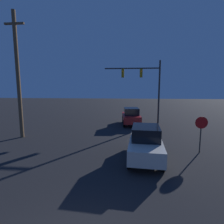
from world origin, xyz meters
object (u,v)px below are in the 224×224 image
utility_pole (18,75)px  stop_sign (201,128)px  car_far (131,116)px  traffic_signal_mast (145,82)px  car_near (146,143)px

utility_pole → stop_sign: bearing=-10.0°
car_far → utility_pole: utility_pole is taller
car_far → stop_sign: stop_sign is taller
traffic_signal_mast → stop_sign: traffic_signal_mast is taller
car_far → stop_sign: bearing=-67.1°
stop_sign → utility_pole: (-12.56, 2.21, 3.31)m
stop_sign → utility_pole: 13.18m
traffic_signal_mast → car_near: bearing=-94.7°
traffic_signal_mast → stop_sign: bearing=-74.1°
car_near → traffic_signal_mast: 10.62m
traffic_signal_mast → car_far: bearing=-144.5°
stop_sign → car_far: bearing=117.1°
car_far → traffic_signal_mast: traffic_signal_mast is taller
car_near → utility_pole: size_ratio=0.43×
car_near → car_far: bearing=-81.5°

